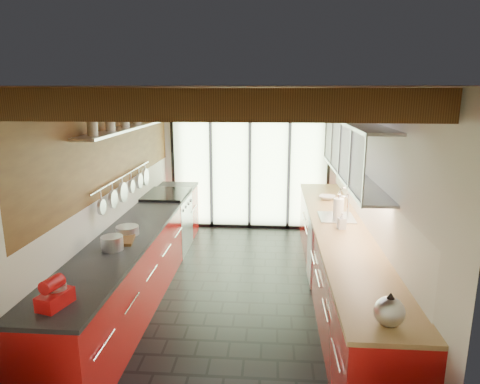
{
  "coord_description": "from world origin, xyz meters",
  "views": [
    {
      "loc": [
        0.4,
        -5.11,
        2.58
      ],
      "look_at": [
        -0.01,
        0.4,
        1.25
      ],
      "focal_mm": 32.0,
      "sensor_mm": 36.0,
      "label": 1
    }
  ],
  "objects_px": {
    "kettle": "(389,310)",
    "bowl": "(327,198)",
    "stand_mixer": "(55,294)",
    "soap_bottle": "(342,221)",
    "paper_towel": "(338,210)"
  },
  "relations": [
    {
      "from": "kettle",
      "to": "soap_bottle",
      "type": "relative_size",
      "value": 1.47
    },
    {
      "from": "stand_mixer",
      "to": "kettle",
      "type": "relative_size",
      "value": 1.03
    },
    {
      "from": "kettle",
      "to": "paper_towel",
      "type": "bearing_deg",
      "value": 90.0
    },
    {
      "from": "stand_mixer",
      "to": "kettle",
      "type": "height_order",
      "value": "kettle"
    },
    {
      "from": "soap_bottle",
      "to": "bowl",
      "type": "relative_size",
      "value": 0.84
    },
    {
      "from": "stand_mixer",
      "to": "paper_towel",
      "type": "height_order",
      "value": "paper_towel"
    },
    {
      "from": "stand_mixer",
      "to": "bowl",
      "type": "relative_size",
      "value": 1.27
    },
    {
      "from": "stand_mixer",
      "to": "kettle",
      "type": "distance_m",
      "value": 2.54
    },
    {
      "from": "soap_bottle",
      "to": "bowl",
      "type": "distance_m",
      "value": 1.44
    },
    {
      "from": "stand_mixer",
      "to": "bowl",
      "type": "xyz_separation_m",
      "value": [
        2.54,
        3.54,
        -0.07
      ]
    },
    {
      "from": "stand_mixer",
      "to": "soap_bottle",
      "type": "distance_m",
      "value": 3.3
    },
    {
      "from": "kettle",
      "to": "soap_bottle",
      "type": "distance_m",
      "value": 2.19
    },
    {
      "from": "bowl",
      "to": "stand_mixer",
      "type": "bearing_deg",
      "value": -125.63
    },
    {
      "from": "bowl",
      "to": "paper_towel",
      "type": "bearing_deg",
      "value": -90.0
    },
    {
      "from": "kettle",
      "to": "bowl",
      "type": "bearing_deg",
      "value": 90.0
    }
  ]
}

